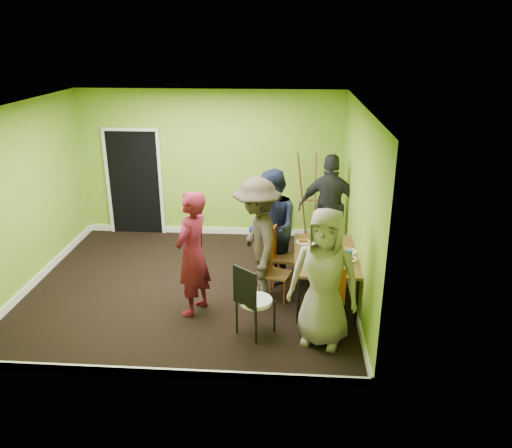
{
  "coord_description": "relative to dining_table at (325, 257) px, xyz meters",
  "views": [
    {
      "loc": [
        1.5,
        -6.91,
        3.73
      ],
      "look_at": [
        1.02,
        0.0,
        1.08
      ],
      "focal_mm": 35.0,
      "sensor_mm": 36.0,
      "label": 1
    }
  ],
  "objects": [
    {
      "name": "ground",
      "position": [
        -2.05,
        0.28,
        -0.7
      ],
      "size": [
        5.0,
        5.0,
        0.0
      ],
      "primitive_type": "plane",
      "color": "black",
      "rests_on": "ground"
    },
    {
      "name": "room_walls",
      "position": [
        -2.07,
        0.32,
        0.29
      ],
      "size": [
        5.04,
        4.54,
        2.82
      ],
      "color": "#75A229",
      "rests_on": "ground"
    },
    {
      "name": "dining_table",
      "position": [
        0.0,
        0.0,
        0.0
      ],
      "size": [
        0.9,
        1.5,
        0.75
      ],
      "color": "black",
      "rests_on": "ground"
    },
    {
      "name": "chair_left_far",
      "position": [
        -0.64,
        0.48,
        -0.15
      ],
      "size": [
        0.48,
        0.48,
        0.98
      ],
      "rotation": [
        0.0,
        0.0,
        -1.79
      ],
      "color": "#C55012",
      "rests_on": "ground"
    },
    {
      "name": "chair_left_near",
      "position": [
        -0.75,
        0.02,
        -0.22
      ],
      "size": [
        0.44,
        0.44,
        0.85
      ],
      "rotation": [
        0.0,
        0.0,
        -1.86
      ],
      "color": "#C55012",
      "rests_on": "ground"
    },
    {
      "name": "chair_back_end",
      "position": [
        0.16,
        1.32,
        0.04
      ],
      "size": [
        0.45,
        0.52,
        1.04
      ],
      "rotation": [
        0.0,
        0.0,
        3.08
      ],
      "color": "#C55012",
      "rests_on": "ground"
    },
    {
      "name": "chair_front_end",
      "position": [
        -0.0,
        -0.82,
        -0.16
      ],
      "size": [
        0.48,
        0.49,
        0.95
      ],
      "rotation": [
        0.0,
        0.0,
        0.27
      ],
      "color": "#C55012",
      "rests_on": "ground"
    },
    {
      "name": "chair_bentwood",
      "position": [
        -1.0,
        -1.0,
        -0.14
      ],
      "size": [
        0.55,
        0.55,
        1.0
      ],
      "rotation": [
        0.0,
        0.0,
        -0.7
      ],
      "color": "black",
      "rests_on": "ground"
    },
    {
      "name": "easel",
      "position": [
        -0.08,
        2.21,
        0.17
      ],
      "size": [
        0.71,
        0.66,
        1.76
      ],
      "color": "brown",
      "rests_on": "ground"
    },
    {
      "name": "plate_near_left",
      "position": [
        -0.31,
        0.4,
        0.06
      ],
      "size": [
        0.24,
        0.24,
        0.01
      ],
      "primitive_type": "cylinder",
      "color": "white",
      "rests_on": "dining_table"
    },
    {
      "name": "plate_near_right",
      "position": [
        -0.21,
        -0.46,
        0.06
      ],
      "size": [
        0.25,
        0.25,
        0.01
      ],
      "primitive_type": "cylinder",
      "color": "white",
      "rests_on": "dining_table"
    },
    {
      "name": "plate_far_back",
      "position": [
        0.04,
        0.56,
        0.06
      ],
      "size": [
        0.22,
        0.22,
        0.01
      ],
      "primitive_type": "cylinder",
      "color": "white",
      "rests_on": "dining_table"
    },
    {
      "name": "plate_far_front",
      "position": [
        0.04,
        -0.54,
        0.06
      ],
      "size": [
        0.26,
        0.26,
        0.01
      ],
      "primitive_type": "cylinder",
      "color": "white",
      "rests_on": "dining_table"
    },
    {
      "name": "plate_wall_back",
      "position": [
        0.32,
        0.1,
        0.06
      ],
      "size": [
        0.27,
        0.27,
        0.01
      ],
      "primitive_type": "cylinder",
      "color": "white",
      "rests_on": "dining_table"
    },
    {
      "name": "plate_wall_front",
      "position": [
        0.31,
        -0.17,
        0.06
      ],
      "size": [
        0.22,
        0.22,
        0.01
      ],
      "primitive_type": "cylinder",
      "color": "white",
      "rests_on": "dining_table"
    },
    {
      "name": "thermos",
      "position": [
        -0.1,
        -0.06,
        0.17
      ],
      "size": [
        0.08,
        0.08,
        0.23
      ],
      "primitive_type": "cylinder",
      "color": "white",
      "rests_on": "dining_table"
    },
    {
      "name": "blue_bottle",
      "position": [
        0.3,
        -0.3,
        0.16
      ],
      "size": [
        0.08,
        0.08,
        0.2
      ],
      "primitive_type": "cylinder",
      "color": "blue",
      "rests_on": "dining_table"
    },
    {
      "name": "orange_bottle",
      "position": [
        -0.09,
        0.21,
        0.1
      ],
      "size": [
        0.03,
        0.03,
        0.08
      ],
      "primitive_type": "cylinder",
      "color": "#C55012",
      "rests_on": "dining_table"
    },
    {
      "name": "glass_mid",
      "position": [
        -0.13,
        0.19,
        0.1
      ],
      "size": [
        0.07,
        0.07,
        0.09
      ],
      "primitive_type": "cylinder",
      "color": "black",
      "rests_on": "dining_table"
    },
    {
      "name": "glass_back",
      "position": [
        0.13,
        0.47,
        0.1
      ],
      "size": [
        0.06,
        0.06,
        0.09
      ],
      "primitive_type": "cylinder",
      "color": "black",
      "rests_on": "dining_table"
    },
    {
      "name": "glass_front",
      "position": [
        0.12,
        -0.55,
        0.1
      ],
      "size": [
        0.06,
        0.06,
        0.1
      ],
      "primitive_type": "cylinder",
      "color": "black",
      "rests_on": "dining_table"
    },
    {
      "name": "cup_a",
      "position": [
        -0.21,
        -0.14,
        0.1
      ],
      "size": [
        0.12,
        0.12,
        0.09
      ],
      "primitive_type": "imported",
      "color": "white",
      "rests_on": "dining_table"
    },
    {
      "name": "cup_b",
      "position": [
        0.13,
        0.08,
        0.1
      ],
      "size": [
        0.09,
        0.09,
        0.08
      ],
      "primitive_type": "imported",
      "color": "white",
      "rests_on": "dining_table"
    },
    {
      "name": "person_standing",
      "position": [
        -1.85,
        -0.47,
        0.2
      ],
      "size": [
        0.64,
        0.77,
        1.8
      ],
      "primitive_type": "imported",
      "rotation": [
        0.0,
        0.0,
        -1.94
      ],
      "color": "#5A0F1F",
      "rests_on": "ground"
    },
    {
      "name": "person_left_far",
      "position": [
        -0.8,
        0.62,
        0.21
      ],
      "size": [
        0.96,
        1.07,
        1.81
      ],
      "primitive_type": "imported",
      "rotation": [
        0.0,
        0.0,
        -1.19
      ],
      "color": "#151B34",
      "rests_on": "ground"
    },
    {
      "name": "person_left_near",
      "position": [
        -0.99,
        -0.0,
        0.24
      ],
      "size": [
        0.94,
        1.33,
        1.86
      ],
      "primitive_type": "imported",
      "rotation": [
        0.0,
        0.0,
        -1.35
      ],
      "color": "#302820",
      "rests_on": "ground"
    },
    {
      "name": "person_back_end",
      "position": [
        0.16,
        1.46,
        0.24
      ],
      "size": [
        1.16,
        0.61,
        1.88
      ],
      "primitive_type": "imported",
      "rotation": [
        0.0,
        0.0,
        3.0
      ],
      "color": "black",
      "rests_on": "ground"
    },
    {
      "name": "person_front_end",
      "position": [
        -0.09,
        -1.07,
        0.21
      ],
      "size": [
        1.01,
        0.8,
        1.81
      ],
      "primitive_type": "imported",
      "rotation": [
        0.0,
        0.0,
        -0.28
      ],
      "color": "gray",
      "rests_on": "ground"
    }
  ]
}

